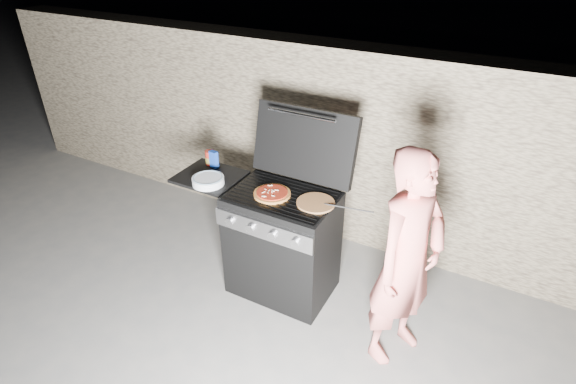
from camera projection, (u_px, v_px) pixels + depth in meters
The scene contains 10 objects.
ground at pixel (283, 287), 3.80m from camera, with size 50.00×50.00×0.00m, color #5D5D5D.
stone_wall at pixel (337, 144), 4.14m from camera, with size 8.00×0.35×1.80m, color tan.
gas_grill at pixel (256, 235), 3.67m from camera, with size 1.34×0.79×0.91m, color black, non-canonical shape.
pizza_topped at pixel (272, 193), 3.33m from camera, with size 0.28×0.28×0.03m, color tan, non-canonical shape.
pizza_plain at pixel (316, 203), 3.23m from camera, with size 0.28×0.28×0.01m, color tan.
sauce_jar at pixel (210, 157), 3.75m from camera, with size 0.08×0.08×0.12m, color #A92215.
blue_carton at pixel (214, 160), 3.69m from camera, with size 0.07×0.04×0.15m, color #143CAB.
plate_stack at pixel (208, 181), 3.48m from camera, with size 0.25×0.25×0.06m, color white.
person at pixel (407, 261), 2.87m from camera, with size 0.57×0.38×1.57m, color #E8766E.
tongs at pixel (348, 209), 3.10m from camera, with size 0.01×0.01×0.38m, color black.
Camera 1 is at (1.40, -2.49, 2.64)m, focal length 28.00 mm.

